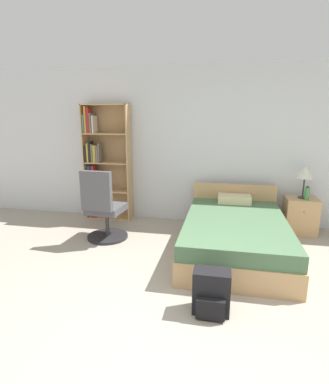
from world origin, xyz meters
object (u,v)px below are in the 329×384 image
Objects in this scene: bookshelf at (102,163)px; water_bottle at (307,193)px; table_lamp at (305,173)px; backpack_black at (211,293)px; nightstand at (300,215)px; office_chair at (104,211)px; bed at (235,233)px.

bookshelf is 9.52× the size of water_bottle.
backpack_black is (-1.26, -2.29, -0.75)m from table_lamp.
bookshelf reaches higher than nightstand.
nightstand is at bearing -2.17° from bookshelf.
backpack_black is at bearing -41.25° from office_chair.
bed is at bearing -139.91° from table_lamp.
backpack_black is at bearing -50.06° from bookshelf.
table_lamp is (3.29, -0.13, -0.05)m from bookshelf.
nightstand is 0.39m from water_bottle.
office_chair is 3.04m from table_lamp.
office_chair is 3.01m from water_bottle.
table_lamp reaches higher than water_bottle.
water_bottle is at bearing -3.90° from bookshelf.
bed is (2.27, -0.98, -0.75)m from bookshelf.
backpack_black is (2.03, -2.42, -0.80)m from bookshelf.
office_chair is (0.42, -1.01, -0.54)m from bookshelf.
water_bottle is at bearing -70.57° from nightstand.
table_lamp is at bearing -2.21° from bookshelf.
water_bottle is (2.90, 0.78, 0.21)m from office_chair.
office_chair reaches higher than water_bottle.
table_lamp is 2.72m from backpack_black.
office_chair is at bearing -162.83° from nightstand.
office_chair is at bearing -162.90° from table_lamp.
table_lamp is (0.00, -0.00, 0.66)m from nightstand.
nightstand is at bearing 153.02° from table_lamp.
bed is at bearing -144.17° from water_bottle.
water_bottle is (0.03, -0.10, -0.29)m from table_lamp.
table_lamp is 0.30m from water_bottle.
table_lamp is at bearing 61.22° from backpack_black.
table_lamp is (2.87, 0.88, 0.49)m from office_chair.
office_chair reaches higher than nightstand.
backpack_black is (-1.29, -2.20, -0.46)m from water_bottle.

